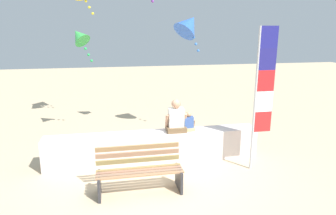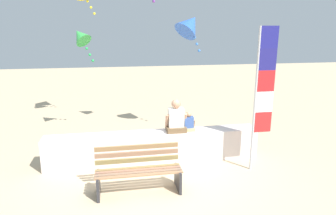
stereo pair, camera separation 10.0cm
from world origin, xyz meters
TOP-DOWN VIEW (x-y plane):
  - ground_plane at (0.00, 0.00)m, footprint 40.00×40.00m
  - seawall_ledge at (0.00, 0.82)m, footprint 5.12×0.52m
  - park_bench at (-0.48, -0.51)m, footprint 1.69×0.61m
  - person_adult at (0.54, 0.81)m, footprint 0.52×0.38m
  - person_child at (0.86, 0.81)m, footprint 0.32×0.23m
  - flag_banner at (2.27, -0.02)m, footprint 0.44×0.05m
  - kite_blue at (1.34, 2.77)m, footprint 1.12×1.04m
  - kite_green at (-1.75, 3.00)m, footprint 0.76×0.76m

SIDE VIEW (x-z plane):
  - ground_plane at x=0.00m, z-range 0.00..0.00m
  - seawall_ledge at x=0.00m, z-range 0.00..0.73m
  - park_bench at x=-0.48m, z-range -0.02..0.86m
  - person_child at x=0.86m, z-range 0.68..1.17m
  - person_adult at x=0.54m, z-range 0.65..1.44m
  - flag_banner at x=2.27m, z-range 0.29..3.49m
  - kite_green at x=-1.75m, z-range 2.40..3.47m
  - kite_blue at x=1.34m, z-range 2.65..3.85m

